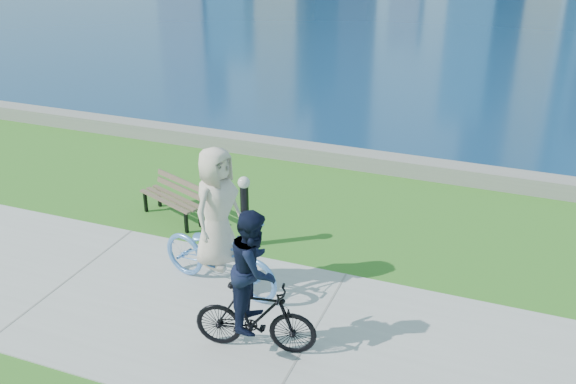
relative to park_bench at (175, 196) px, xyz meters
name	(u,v)px	position (x,y,z in m)	size (l,w,h in m)	color
ground	(309,339)	(3.54, -2.54, -0.45)	(320.00, 320.00, 0.00)	#29671B
concrete_path	(309,339)	(3.54, -2.54, -0.44)	(80.00, 3.50, 0.02)	#A1A29D
seawall	(405,166)	(3.54, 3.66, -0.27)	(90.00, 0.50, 0.35)	slate
park_bench	(175,196)	(0.00, 0.00, 0.00)	(1.49, 0.99, 0.73)	black
bollard_lamp	(245,207)	(1.65, -0.49, 0.29)	(0.21, 0.21, 1.28)	black
cyclist_woman	(218,238)	(1.85, -1.83, 0.41)	(1.15, 2.21, 2.26)	#5B93DD
cyclist_man	(255,294)	(2.96, -3.00, 0.42)	(0.74, 1.67, 2.02)	black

